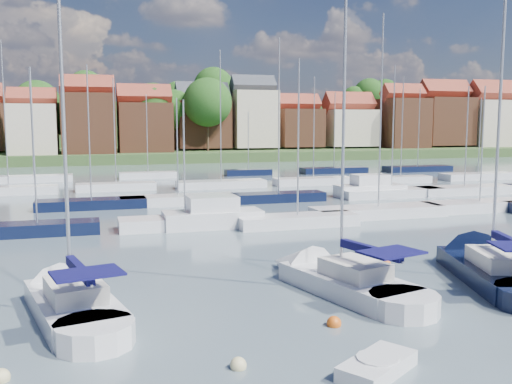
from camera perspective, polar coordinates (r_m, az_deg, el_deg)
name	(u,v)px	position (r m, az deg, el deg)	size (l,w,h in m)	color
ground	(222,192)	(61.40, -3.44, 0.01)	(260.00, 260.00, 0.00)	#4C6068
sailboat_left	(68,300)	(24.53, -18.31, -10.26)	(4.96, 10.66, 14.07)	silver
sailboat_centre	(331,279)	(26.59, 7.49, -8.61)	(5.42, 10.90, 14.38)	silver
sailboat_navy	(483,266)	(30.90, 21.75, -6.85)	(6.62, 12.63, 16.89)	black
tender	(377,366)	(18.20, 12.03, -16.67)	(3.03, 2.59, 0.60)	silver
buoy_a	(1,381)	(19.01, -24.15, -16.86)	(0.54, 0.54, 0.54)	beige
buoy_b	(238,368)	(18.27, -1.79, -17.22)	(0.51, 0.51, 0.51)	beige
buoy_c	(334,326)	(21.84, 7.79, -13.12)	(0.55, 0.55, 0.55)	#D85914
buoy_e	(386,266)	(30.89, 12.88, -7.20)	(0.48, 0.48, 0.48)	#D85914
marina_field	(251,193)	(57.16, -0.48, -0.07)	(79.62, 41.41, 15.93)	silver
far_shore_town	(150,133)	(152.90, -10.55, 5.84)	(212.46, 90.00, 22.27)	#364A25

